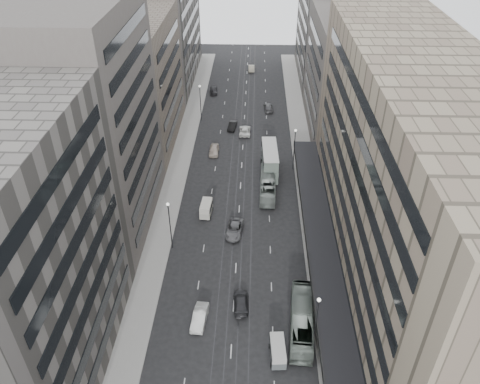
# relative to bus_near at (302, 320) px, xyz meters

# --- Properties ---
(ground) EXTENTS (220.00, 220.00, 0.00)m
(ground) POSITION_rel_bus_near_xyz_m (-8.50, 2.37, -1.58)
(ground) COLOR black
(ground) RESTS_ON ground
(sidewalk_right) EXTENTS (4.00, 125.00, 0.15)m
(sidewalk_right) POSITION_rel_bus_near_xyz_m (3.50, 39.87, -1.50)
(sidewalk_right) COLOR gray
(sidewalk_right) RESTS_ON ground
(sidewalk_left) EXTENTS (4.00, 125.00, 0.15)m
(sidewalk_left) POSITION_rel_bus_near_xyz_m (-20.50, 39.87, -1.50)
(sidewalk_left) COLOR gray
(sidewalk_left) RESTS_ON ground
(department_store) EXTENTS (19.20, 60.00, 30.00)m
(department_store) POSITION_rel_bus_near_xyz_m (12.95, 10.37, 13.37)
(department_store) COLOR gray
(department_store) RESTS_ON ground
(building_right_mid) EXTENTS (15.00, 28.00, 24.00)m
(building_right_mid) POSITION_rel_bus_near_xyz_m (13.00, 54.37, 10.42)
(building_right_mid) COLOR #504945
(building_right_mid) RESTS_ON ground
(building_right_far) EXTENTS (15.00, 32.00, 28.00)m
(building_right_far) POSITION_rel_bus_near_xyz_m (13.00, 84.37, 12.42)
(building_right_far) COLOR #67635D
(building_right_far) RESTS_ON ground
(building_left_a) EXTENTS (15.00, 28.00, 30.00)m
(building_left_a) POSITION_rel_bus_near_xyz_m (-30.00, -5.63, 13.42)
(building_left_a) COLOR #67635D
(building_left_a) RESTS_ON ground
(building_left_b) EXTENTS (15.00, 26.00, 34.00)m
(building_left_b) POSITION_rel_bus_near_xyz_m (-30.00, 21.37, 15.42)
(building_left_b) COLOR #504945
(building_left_b) RESTS_ON ground
(building_left_c) EXTENTS (15.00, 28.00, 25.00)m
(building_left_c) POSITION_rel_bus_near_xyz_m (-30.00, 48.37, 10.92)
(building_left_c) COLOR #695C52
(building_left_c) RESTS_ON ground
(building_left_d) EXTENTS (15.00, 38.00, 28.00)m
(building_left_d) POSITION_rel_bus_near_xyz_m (-30.00, 81.37, 12.42)
(building_left_d) COLOR #67635D
(building_left_d) RESTS_ON ground
(lamp_right_near) EXTENTS (0.44, 0.44, 8.32)m
(lamp_right_near) POSITION_rel_bus_near_xyz_m (1.20, -2.63, 3.63)
(lamp_right_near) COLOR #262628
(lamp_right_near) RESTS_ON ground
(lamp_right_far) EXTENTS (0.44, 0.44, 8.32)m
(lamp_right_far) POSITION_rel_bus_near_xyz_m (1.20, 37.37, 3.63)
(lamp_right_far) COLOR #262628
(lamp_right_far) RESTS_ON ground
(lamp_left_near) EXTENTS (0.44, 0.44, 8.32)m
(lamp_left_near) POSITION_rel_bus_near_xyz_m (-18.20, 14.37, 3.63)
(lamp_left_near) COLOR #262628
(lamp_left_near) RESTS_ON ground
(lamp_left_far) EXTENTS (0.44, 0.44, 8.32)m
(lamp_left_far) POSITION_rel_bus_near_xyz_m (-18.20, 57.37, 3.63)
(lamp_left_far) COLOR #262628
(lamp_left_far) RESTS_ON ground
(bus_near) EXTENTS (3.56, 11.50, 3.15)m
(bus_near) POSITION_rel_bus_near_xyz_m (0.00, 0.00, 0.00)
(bus_near) COLOR gray
(bus_near) RESTS_ON ground
(bus_far) EXTENTS (2.86, 11.09, 3.07)m
(bus_far) POSITION_rel_bus_near_xyz_m (-3.70, 29.55, -0.04)
(bus_far) COLOR gray
(bus_far) RESTS_ON ground
(double_decker) EXTENTS (3.21, 9.56, 5.18)m
(double_decker) POSITION_rel_bus_near_xyz_m (-3.29, 35.63, 1.22)
(double_decker) COLOR slate
(double_decker) RESTS_ON ground
(vw_microbus) EXTENTS (2.00, 4.02, 2.12)m
(vw_microbus) POSITION_rel_bus_near_xyz_m (-3.06, -4.22, -0.40)
(vw_microbus) COLOR #525759
(vw_microbus) RESTS_ON ground
(panel_van) EXTENTS (2.03, 3.78, 2.32)m
(panel_van) POSITION_rel_bus_near_xyz_m (-13.83, 22.68, -0.30)
(panel_van) COLOR #B7B5A5
(panel_van) RESTS_ON ground
(sedan_1) EXTENTS (2.07, 4.76, 1.52)m
(sedan_1) POSITION_rel_bus_near_xyz_m (-12.64, 0.71, -0.82)
(sedan_1) COLOR silver
(sedan_1) RESTS_ON ground
(sedan_2) EXTENTS (3.07, 5.58, 1.48)m
(sedan_2) POSITION_rel_bus_near_xyz_m (-9.03, 18.10, -0.84)
(sedan_2) COLOR #5D5D5F
(sedan_2) RESTS_ON ground
(sedan_3) EXTENTS (2.26, 4.95, 1.40)m
(sedan_3) POSITION_rel_bus_near_xyz_m (-7.56, 3.38, -0.87)
(sedan_3) COLOR #27272A
(sedan_3) RESTS_ON ground
(sedan_4) EXTENTS (1.85, 4.59, 1.56)m
(sedan_4) POSITION_rel_bus_near_xyz_m (-14.15, 42.65, -0.80)
(sedan_4) COLOR #B8A898
(sedan_4) RESTS_ON ground
(sedan_5) EXTENTS (2.03, 4.50, 1.43)m
(sedan_5) POSITION_rel_bus_near_xyz_m (-10.98, 53.42, -0.86)
(sedan_5) COLOR black
(sedan_5) RESTS_ON ground
(sedan_6) EXTENTS (2.38, 5.11, 1.42)m
(sedan_6) POSITION_rel_bus_near_xyz_m (-8.23, 51.27, -0.87)
(sedan_6) COLOR white
(sedan_6) RESTS_ON ground
(sedan_7) EXTENTS (2.27, 5.06, 1.44)m
(sedan_7) POSITION_rel_bus_near_xyz_m (-2.99, 63.19, -0.86)
(sedan_7) COLOR #4F4F51
(sedan_7) RESTS_ON ground
(sedan_8) EXTENTS (2.18, 4.52, 1.49)m
(sedan_8) POSITION_rel_bus_near_xyz_m (-16.60, 72.73, -0.83)
(sedan_8) COLOR black
(sedan_8) RESTS_ON ground
(sedan_9) EXTENTS (1.73, 4.72, 1.54)m
(sedan_9) POSITION_rel_bus_near_xyz_m (-7.31, 89.03, -0.80)
(sedan_9) COLOR #9F9884
(sedan_9) RESTS_ON ground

